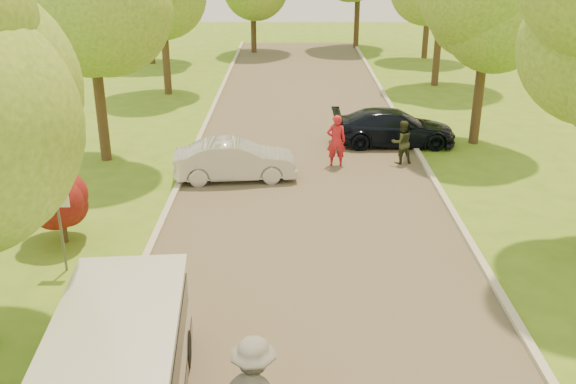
{
  "coord_description": "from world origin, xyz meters",
  "views": [
    {
      "loc": [
        -0.53,
        -9.29,
        7.35
      ],
      "look_at": [
        -0.6,
        5.73,
        1.3
      ],
      "focal_mm": 40.0,
      "sensor_mm": 36.0,
      "label": 1
    }
  ],
  "objects_px": {
    "minivan": "(117,379)",
    "person_olive": "(402,142)",
    "street_sign": "(58,209)",
    "dark_sedan": "(393,127)",
    "silver_sedan": "(235,160)",
    "person_striped": "(336,141)"
  },
  "relations": [
    {
      "from": "minivan",
      "to": "person_olive",
      "type": "height_order",
      "value": "minivan"
    },
    {
      "from": "street_sign",
      "to": "dark_sedan",
      "type": "xyz_separation_m",
      "value": [
        9.1,
        9.78,
        -0.9
      ]
    },
    {
      "from": "silver_sedan",
      "to": "dark_sedan",
      "type": "distance_m",
      "value": 6.71
    },
    {
      "from": "silver_sedan",
      "to": "dark_sedan",
      "type": "relative_size",
      "value": 0.85
    },
    {
      "from": "street_sign",
      "to": "person_olive",
      "type": "distance_m",
      "value": 11.88
    },
    {
      "from": "minivan",
      "to": "dark_sedan",
      "type": "xyz_separation_m",
      "value": [
        6.5,
        14.99,
        -0.32
      ]
    },
    {
      "from": "silver_sedan",
      "to": "person_olive",
      "type": "xyz_separation_m",
      "value": [
        5.56,
        1.56,
        0.12
      ]
    },
    {
      "from": "minivan",
      "to": "silver_sedan",
      "type": "relative_size",
      "value": 1.32
    },
    {
      "from": "silver_sedan",
      "to": "person_olive",
      "type": "distance_m",
      "value": 5.78
    },
    {
      "from": "minivan",
      "to": "person_striped",
      "type": "xyz_separation_m",
      "value": [
        4.21,
        12.58,
        -0.09
      ]
    },
    {
      "from": "silver_sedan",
      "to": "minivan",
      "type": "bearing_deg",
      "value": 169.33
    },
    {
      "from": "street_sign",
      "to": "silver_sedan",
      "type": "relative_size",
      "value": 0.56
    },
    {
      "from": "minivan",
      "to": "person_olive",
      "type": "distance_m",
      "value": 14.39
    },
    {
      "from": "person_striped",
      "to": "street_sign",
      "type": "bearing_deg",
      "value": 46.1
    },
    {
      "from": "minivan",
      "to": "person_olive",
      "type": "bearing_deg",
      "value": 58.32
    },
    {
      "from": "street_sign",
      "to": "person_striped",
      "type": "xyz_separation_m",
      "value": [
        6.8,
        7.37,
        -0.67
      ]
    },
    {
      "from": "minivan",
      "to": "person_striped",
      "type": "height_order",
      "value": "minivan"
    },
    {
      "from": "silver_sedan",
      "to": "person_olive",
      "type": "height_order",
      "value": "person_olive"
    },
    {
      "from": "dark_sedan",
      "to": "person_striped",
      "type": "xyz_separation_m",
      "value": [
        -2.3,
        -2.41,
        0.23
      ]
    },
    {
      "from": "person_striped",
      "to": "person_olive",
      "type": "bearing_deg",
      "value": -174.34
    },
    {
      "from": "street_sign",
      "to": "silver_sedan",
      "type": "bearing_deg",
      "value": 60.08
    },
    {
      "from": "dark_sedan",
      "to": "person_olive",
      "type": "bearing_deg",
      "value": 179.11
    }
  ]
}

